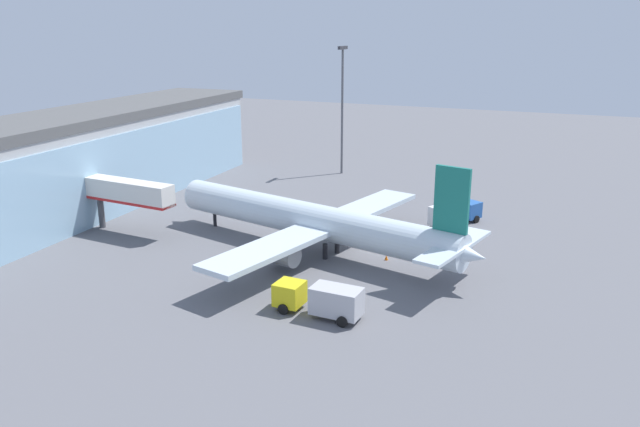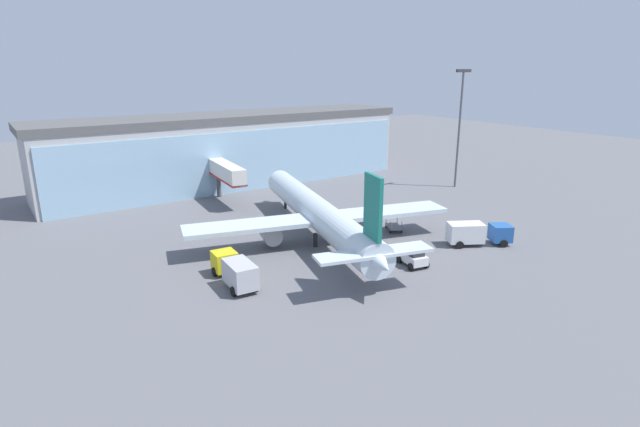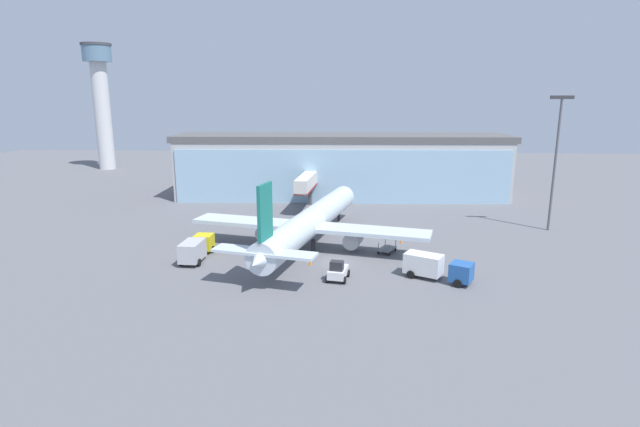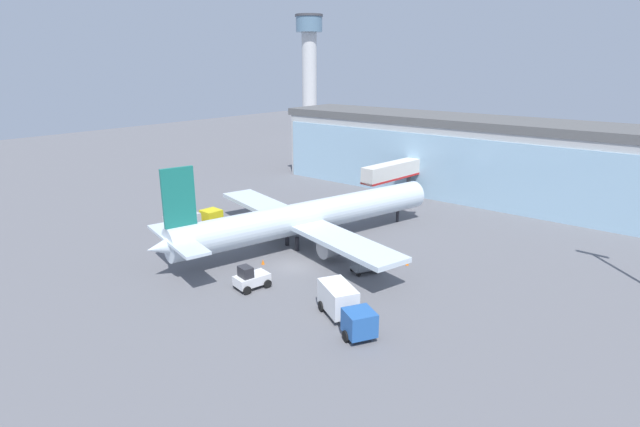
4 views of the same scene
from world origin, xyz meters
TOP-DOWN VIEW (x-y plane):
  - ground at (0.00, 0.00)m, footprint 240.00×240.00m
  - terminal_building at (0.00, 39.07)m, footprint 64.52×14.82m
  - jet_bridge at (-5.91, 27.34)m, footprint 3.18×11.85m
  - control_tower at (-64.55, 74.13)m, footprint 7.66×7.66m
  - apron_light_mast at (31.28, 16.02)m, footprint 3.20×0.40m
  - airplane at (-3.50, 5.59)m, footprint 31.57×37.14m
  - catering_truck at (-16.96, -0.68)m, footprint 2.77×7.39m
  - fuel_truck at (11.04, -5.78)m, footprint 7.47×5.38m
  - baggage_cart at (6.49, 3.47)m, footprint 2.68×3.22m
  - pushback_tug at (0.45, -6.54)m, footprint 2.65×3.47m
  - safety_cone_nose at (-2.91, -1.88)m, footprint 0.36×0.36m
  - safety_cone_wingtip at (8.72, 7.87)m, footprint 0.36×0.36m

SIDE VIEW (x-z plane):
  - ground at x=0.00m, z-range 0.00..0.00m
  - safety_cone_nose at x=-2.91m, z-range 0.00..0.55m
  - safety_cone_wingtip at x=8.72m, z-range 0.00..0.55m
  - baggage_cart at x=6.49m, z-range -0.25..1.25m
  - pushback_tug at x=0.45m, z-range -0.18..2.12m
  - catering_truck at x=-16.96m, z-range 0.14..2.79m
  - fuel_truck at x=11.04m, z-range 0.14..2.79m
  - airplane at x=-3.50m, z-range -2.18..8.76m
  - jet_bridge at x=-5.91m, z-range 1.64..7.71m
  - terminal_building at x=0.00m, z-range 0.00..12.24m
  - apron_light_mast at x=31.28m, z-range 1.76..21.33m
  - control_tower at x=-64.55m, z-range 3.18..35.94m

